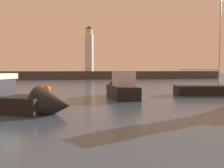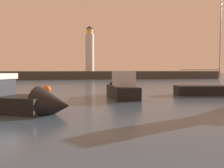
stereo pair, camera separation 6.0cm
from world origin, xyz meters
The scene contains 7 objects.
ground_plane centered at (0.00, 31.92, 0.00)m, with size 220.00×220.00×0.00m, color #384C60.
breakwater centered at (0.00, 63.83, 1.02)m, with size 75.42×4.53×2.05m, color #423F3D.
lighthouse centered at (1.62, 63.83, 7.70)m, with size 2.24×2.24×11.94m.
motorboat_0 centered at (-5.45, 13.80, 0.72)m, with size 8.03×5.35×2.93m.
motorboat_1 centered at (2.25, 21.11, 0.83)m, with size 2.31×6.77×2.88m.
sailboat_moored centered at (11.82, 21.51, 0.52)m, with size 7.55×2.98×9.94m.
mooring_buoy centered at (-5.10, 26.02, 0.41)m, with size 0.83×0.83×0.83m, color #EA5919.
Camera 2 is at (-1.83, -1.83, 2.66)m, focal length 39.48 mm.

